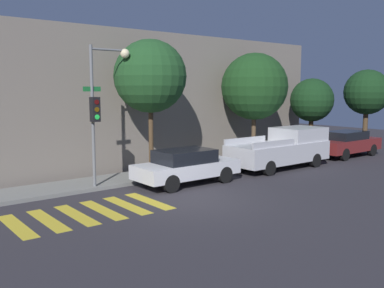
{
  "coord_description": "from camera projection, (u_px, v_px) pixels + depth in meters",
  "views": [
    {
      "loc": [
        -8.91,
        -11.23,
        3.78
      ],
      "look_at": [
        1.62,
        2.1,
        1.6
      ],
      "focal_mm": 40.0,
      "sensor_mm": 36.0,
      "label": 1
    }
  ],
  "objects": [
    {
      "name": "ground_plane",
      "position": [
        193.0,
        200.0,
        14.7
      ],
      "size": [
        60.0,
        60.0,
        0.0
      ],
      "primitive_type": "plane",
      "color": "#2D2B30"
    },
    {
      "name": "sidewalk",
      "position": [
        131.0,
        178.0,
        17.98
      ],
      "size": [
        26.0,
        2.03,
        0.14
      ],
      "primitive_type": "cube",
      "color": "slate",
      "rests_on": "ground"
    },
    {
      "name": "building_row",
      "position": [
        84.0,
        101.0,
        21.01
      ],
      "size": [
        26.0,
        6.0,
        6.44
      ],
      "primitive_type": "cube",
      "color": "slate",
      "rests_on": "ground"
    },
    {
      "name": "crosswalk",
      "position": [
        90.0,
        212.0,
        13.21
      ],
      "size": [
        4.8,
        2.6,
        0.0
      ],
      "color": "gold",
      "rests_on": "ground"
    },
    {
      "name": "traffic_light_pole",
      "position": [
        101.0,
        97.0,
        15.85
      ],
      "size": [
        1.94,
        0.56,
        5.39
      ],
      "color": "slate",
      "rests_on": "ground"
    },
    {
      "name": "sedan_near_corner",
      "position": [
        186.0,
        166.0,
        17.06
      ],
      "size": [
        4.31,
        1.79,
        1.4
      ],
      "color": "silver",
      "rests_on": "ground"
    },
    {
      "name": "pickup_truck",
      "position": [
        283.0,
        148.0,
        20.65
      ],
      "size": [
        5.41,
        2.05,
        1.9
      ],
      "color": "#BCBCC1",
      "rests_on": "ground"
    },
    {
      "name": "sedan_middle",
      "position": [
        346.0,
        143.0,
        24.06
      ],
      "size": [
        4.49,
        1.75,
        1.45
      ],
      "color": "maroon",
      "rests_on": "ground"
    },
    {
      "name": "tree_near_corner",
      "position": [
        150.0,
        77.0,
        17.72
      ],
      "size": [
        3.04,
        3.04,
        5.84
      ],
      "color": "#4C3823",
      "rests_on": "ground"
    },
    {
      "name": "tree_midblock",
      "position": [
        254.0,
        87.0,
        21.61
      ],
      "size": [
        3.38,
        3.38,
        5.61
      ],
      "color": "brown",
      "rests_on": "ground"
    },
    {
      "name": "tree_far_end",
      "position": [
        312.0,
        100.0,
        24.65
      ],
      "size": [
        2.49,
        2.49,
        4.41
      ],
      "color": "#4C3823",
      "rests_on": "ground"
    },
    {
      "name": "tree_behind_truck",
      "position": [
        367.0,
        92.0,
        28.24
      ],
      "size": [
        2.97,
        2.97,
        5.08
      ],
      "color": "#4C3823",
      "rests_on": "ground"
    }
  ]
}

